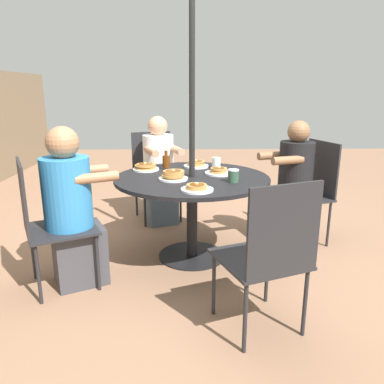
# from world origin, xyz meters

# --- Properties ---
(ground_plane) EXTENTS (12.00, 12.00, 0.00)m
(ground_plane) POSITION_xyz_m (0.00, 0.00, 0.00)
(ground_plane) COLOR #8C664C
(patio_table) EXTENTS (1.27, 1.27, 0.71)m
(patio_table) POSITION_xyz_m (0.00, 0.00, 0.60)
(patio_table) COLOR black
(patio_table) RESTS_ON ground
(umbrella_pole) EXTENTS (0.05, 0.05, 2.10)m
(umbrella_pole) POSITION_xyz_m (0.00, 0.00, 1.05)
(umbrella_pole) COLOR black
(umbrella_pole) RESTS_ON ground
(patio_chair_north) EXTENTS (0.60, 0.60, 0.95)m
(patio_chair_north) POSITION_xyz_m (-1.08, -0.41, 0.53)
(patio_chair_north) COLOR #232326
(patio_chair_north) RESTS_ON ground
(patio_chair_east) EXTENTS (0.58, 0.58, 0.95)m
(patio_chair_east) POSITION_xyz_m (0.34, -1.10, 0.53)
(patio_chair_east) COLOR #232326
(patio_chair_east) RESTS_ON ground
(diner_east) EXTENTS (0.42, 0.50, 1.14)m
(diner_east) POSITION_xyz_m (0.29, -0.92, 0.53)
(diner_east) COLOR gray
(diner_east) RESTS_ON ground
(patio_chair_south) EXTENTS (0.59, 0.59, 0.95)m
(patio_chair_south) POSITION_xyz_m (1.08, 0.39, 0.53)
(patio_chair_south) COLOR #232326
(patio_chair_south) RESTS_ON ground
(diner_south) EXTENTS (0.57, 0.47, 1.14)m
(diner_south) POSITION_xyz_m (0.91, 0.33, 0.53)
(diner_south) COLOR slate
(diner_south) RESTS_ON ground
(patio_chair_west) EXTENTS (0.62, 0.62, 0.95)m
(patio_chair_west) POSITION_xyz_m (-0.50, 1.03, 0.53)
(patio_chair_west) COLOR #232326
(patio_chair_west) RESTS_ON ground
(diner_west) EXTENTS (0.50, 0.56, 1.16)m
(diner_west) POSITION_xyz_m (-0.42, 0.87, 0.54)
(diner_west) COLOR #3D3D42
(diner_west) RESTS_ON ground
(pancake_plate_a) EXTENTS (0.23, 0.23, 0.07)m
(pancake_plate_a) POSITION_xyz_m (0.26, 0.40, 0.74)
(pancake_plate_a) COLOR white
(pancake_plate_a) RESTS_ON patio_table
(pancake_plate_b) EXTENTS (0.23, 0.23, 0.06)m
(pancake_plate_b) POSITION_xyz_m (-0.45, -0.02, 0.73)
(pancake_plate_b) COLOR white
(pancake_plate_b) RESTS_ON patio_table
(pancake_plate_c) EXTENTS (0.23, 0.23, 0.08)m
(pancake_plate_c) POSITION_xyz_m (-0.10, 0.15, 0.74)
(pancake_plate_c) COLOR white
(pancake_plate_c) RESTS_ON patio_table
(pancake_plate_d) EXTENTS (0.23, 0.23, 0.07)m
(pancake_plate_d) POSITION_xyz_m (0.39, -0.05, 0.73)
(pancake_plate_d) COLOR white
(pancake_plate_d) RESTS_ON patio_table
(pancake_plate_e) EXTENTS (0.23, 0.23, 0.07)m
(pancake_plate_e) POSITION_xyz_m (0.09, -0.23, 0.73)
(pancake_plate_e) COLOR white
(pancake_plate_e) RESTS_ON patio_table
(syrup_bottle) EXTENTS (0.09, 0.07, 0.16)m
(syrup_bottle) POSITION_xyz_m (0.39, 0.23, 0.77)
(syrup_bottle) COLOR #602D0F
(syrup_bottle) RESTS_ON patio_table
(coffee_cup) EXTENTS (0.09, 0.09, 0.10)m
(coffee_cup) POSITION_xyz_m (-0.19, -0.31, 0.76)
(coffee_cup) COLOR #33513D
(coffee_cup) RESTS_ON patio_table
(drinking_glass_a) EXTENTS (0.08, 0.08, 0.10)m
(drinking_glass_a) POSITION_xyz_m (0.31, -0.23, 0.76)
(drinking_glass_a) COLOR silver
(drinking_glass_a) RESTS_ON patio_table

